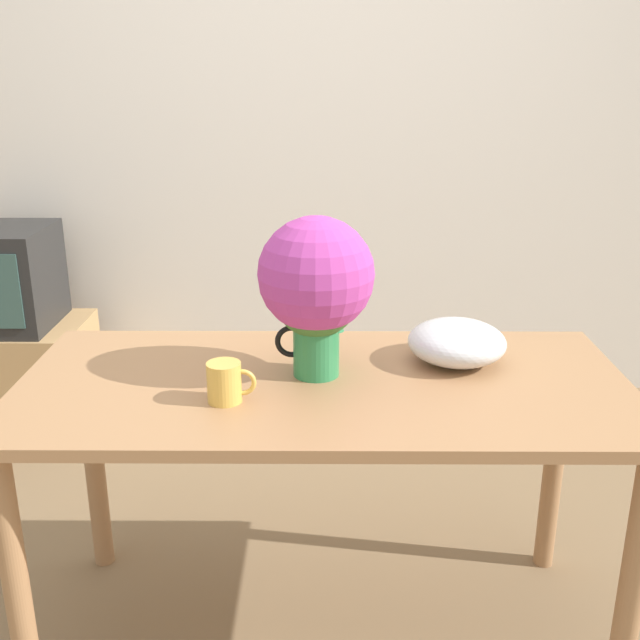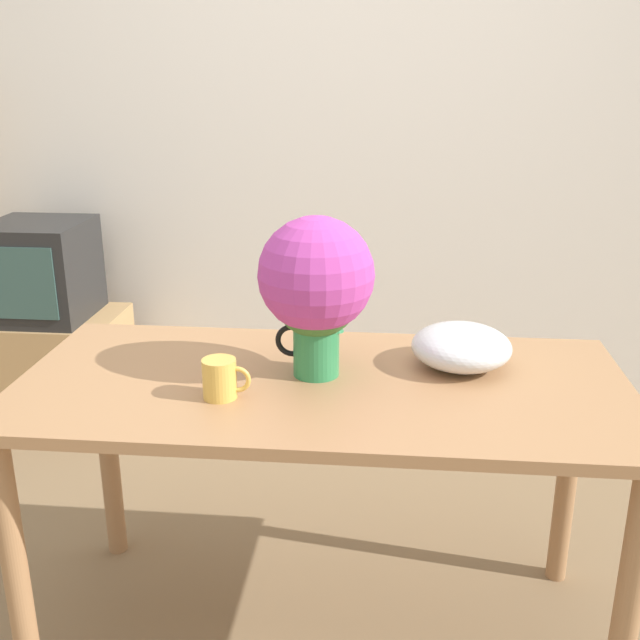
{
  "view_description": "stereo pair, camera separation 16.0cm",
  "coord_description": "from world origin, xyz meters",
  "px_view_note": "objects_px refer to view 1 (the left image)",
  "views": [
    {
      "loc": [
        0.05,
        -1.68,
        1.52
      ],
      "look_at": [
        0.04,
        0.08,
        0.91
      ],
      "focal_mm": 42.0,
      "sensor_mm": 36.0,
      "label": 1
    },
    {
      "loc": [
        0.21,
        -1.67,
        1.52
      ],
      "look_at": [
        0.04,
        0.08,
        0.91
      ],
      "focal_mm": 42.0,
      "sensor_mm": 36.0,
      "label": 2
    }
  ],
  "objects_px": {
    "coffee_mug": "(226,382)",
    "flower_vase": "(316,285)",
    "white_bowl": "(457,342)",
    "tv_set": "(2,277)"
  },
  "relations": [
    {
      "from": "coffee_mug",
      "to": "flower_vase",
      "type": "bearing_deg",
      "value": 37.68
    },
    {
      "from": "coffee_mug",
      "to": "white_bowl",
      "type": "xyz_separation_m",
      "value": [
        0.58,
        0.25,
        0.01
      ]
    },
    {
      "from": "coffee_mug",
      "to": "white_bowl",
      "type": "relative_size",
      "value": 0.45
    },
    {
      "from": "white_bowl",
      "to": "tv_set",
      "type": "bearing_deg",
      "value": 145.34
    },
    {
      "from": "white_bowl",
      "to": "tv_set",
      "type": "xyz_separation_m",
      "value": [
        -1.7,
        1.18,
        -0.16
      ]
    },
    {
      "from": "tv_set",
      "to": "flower_vase",
      "type": "bearing_deg",
      "value": -43.44
    },
    {
      "from": "flower_vase",
      "to": "tv_set",
      "type": "height_order",
      "value": "flower_vase"
    },
    {
      "from": "flower_vase",
      "to": "white_bowl",
      "type": "relative_size",
      "value": 1.58
    },
    {
      "from": "coffee_mug",
      "to": "tv_set",
      "type": "xyz_separation_m",
      "value": [
        -1.13,
        1.43,
        -0.15
      ]
    },
    {
      "from": "coffee_mug",
      "to": "white_bowl",
      "type": "distance_m",
      "value": 0.63
    }
  ]
}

